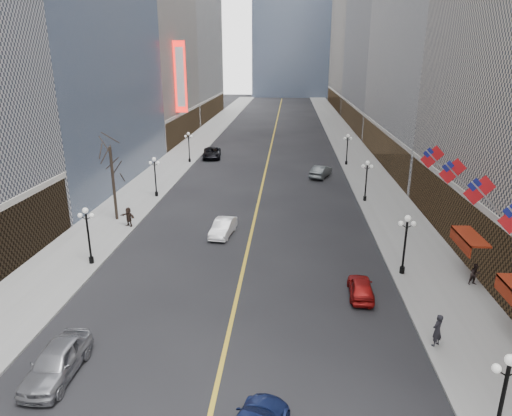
% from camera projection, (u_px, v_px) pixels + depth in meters
% --- Properties ---
extents(sidewalk_east, '(6.00, 230.00, 0.15)m').
position_uv_depth(sidewalk_east, '(357.00, 159.00, 71.43)').
color(sidewalk_east, gray).
rests_on(sidewalk_east, ground).
extents(sidewalk_west, '(6.00, 230.00, 0.15)m').
position_uv_depth(sidewalk_west, '(181.00, 157.00, 73.38)').
color(sidewalk_west, gray).
rests_on(sidewalk_west, ground).
extents(lane_line, '(0.25, 200.00, 0.02)m').
position_uv_depth(lane_line, '(271.00, 147.00, 81.89)').
color(lane_line, gold).
rests_on(lane_line, ground).
extents(bldg_east_c, '(26.60, 40.60, 48.80)m').
position_uv_depth(bldg_east_c, '(418.00, 13.00, 96.82)').
color(bldg_east_c, gray).
rests_on(bldg_east_c, ground).
extents(bldg_east_d, '(26.60, 46.60, 62.80)m').
position_uv_depth(bldg_east_d, '(382.00, 1.00, 135.33)').
color(bldg_east_d, '#AFA291').
rests_on(bldg_east_d, ground).
extents(bldg_west_c, '(26.60, 30.60, 50.80)m').
position_uv_depth(bldg_west_c, '(110.00, 0.00, 82.68)').
color(bldg_west_c, '#AFA291').
rests_on(bldg_west_c, ground).
extents(streetlamp_east_0, '(1.26, 0.44, 4.52)m').
position_uv_depth(streetlamp_east_0, '(504.00, 394.00, 17.68)').
color(streetlamp_east_0, black).
rests_on(streetlamp_east_0, sidewalk_east).
extents(streetlamp_east_1, '(1.26, 0.44, 4.52)m').
position_uv_depth(streetlamp_east_1, '(406.00, 238.00, 32.83)').
color(streetlamp_east_1, black).
rests_on(streetlamp_east_1, sidewalk_east).
extents(streetlamp_east_2, '(1.26, 0.44, 4.52)m').
position_uv_depth(streetlamp_east_2, '(366.00, 176.00, 49.87)').
color(streetlamp_east_2, black).
rests_on(streetlamp_east_2, sidewalk_east).
extents(streetlamp_east_3, '(1.26, 0.44, 4.52)m').
position_uv_depth(streetlamp_east_3, '(347.00, 146.00, 66.91)').
color(streetlamp_east_3, black).
rests_on(streetlamp_east_3, sidewalk_east).
extents(streetlamp_west_1, '(1.26, 0.44, 4.52)m').
position_uv_depth(streetlamp_west_1, '(88.00, 230.00, 34.47)').
color(streetlamp_west_1, black).
rests_on(streetlamp_west_1, sidewalk_west).
extents(streetlamp_west_2, '(1.26, 0.44, 4.52)m').
position_uv_depth(streetlamp_west_2, '(155.00, 173.00, 51.51)').
color(streetlamp_west_2, black).
rests_on(streetlamp_west_2, sidewalk_west).
extents(streetlamp_west_3, '(1.26, 0.44, 4.52)m').
position_uv_depth(streetlamp_west_3, '(189.00, 144.00, 68.55)').
color(streetlamp_west_3, black).
rests_on(streetlamp_west_3, sidewalk_west).
extents(flag_3, '(2.87, 0.12, 2.87)m').
position_uv_depth(flag_3, '(482.00, 193.00, 28.37)').
color(flag_3, '#B2B2B7').
rests_on(flag_3, ground).
extents(flag_4, '(2.87, 0.12, 2.87)m').
position_uv_depth(flag_4, '(455.00, 173.00, 33.10)').
color(flag_4, '#B2B2B7').
rests_on(flag_4, ground).
extents(flag_5, '(2.87, 0.12, 2.87)m').
position_uv_depth(flag_5, '(434.00, 159.00, 37.83)').
color(flag_5, '#B2B2B7').
rests_on(flag_5, ground).
extents(awning_c, '(1.40, 4.00, 0.93)m').
position_uv_depth(awning_c, '(467.00, 238.00, 32.47)').
color(awning_c, maroon).
rests_on(awning_c, ground).
extents(theatre_marquee, '(2.00, 0.55, 12.00)m').
position_uv_depth(theatre_marquee, '(180.00, 77.00, 79.22)').
color(theatre_marquee, red).
rests_on(theatre_marquee, ground).
extents(tree_west_far, '(3.60, 3.60, 7.92)m').
position_uv_depth(tree_west_far, '(111.00, 158.00, 43.00)').
color(tree_west_far, '#2D231C').
rests_on(tree_west_far, sidewalk_west).
extents(car_nb_near, '(2.03, 5.01, 1.70)m').
position_uv_depth(car_nb_near, '(57.00, 361.00, 22.80)').
color(car_nb_near, '#9A9CA1').
rests_on(car_nb_near, ground).
extents(car_nb_mid, '(2.14, 4.62, 1.47)m').
position_uv_depth(car_nb_mid, '(223.00, 227.00, 41.06)').
color(car_nb_mid, white).
rests_on(car_nb_mid, ground).
extents(car_nb_far, '(3.48, 6.26, 1.65)m').
position_uv_depth(car_nb_far, '(212.00, 153.00, 72.50)').
color(car_nb_far, black).
rests_on(car_nb_far, ground).
extents(car_sb_mid, '(1.75, 4.00, 1.34)m').
position_uv_depth(car_sb_mid, '(361.00, 287.00, 30.50)').
color(car_sb_mid, maroon).
rests_on(car_sb_mid, ground).
extents(car_sb_far, '(3.35, 5.21, 1.62)m').
position_uv_depth(car_sb_far, '(321.00, 171.00, 60.86)').
color(car_sb_far, '#424849').
rests_on(car_sb_far, ground).
extents(ped_ne_corner, '(0.86, 0.84, 1.92)m').
position_uv_depth(ped_ne_corner, '(437.00, 330.00, 24.95)').
color(ped_ne_corner, black).
rests_on(ped_ne_corner, sidewalk_east).
extents(ped_east_walk, '(0.84, 0.59, 1.57)m').
position_uv_depth(ped_east_walk, '(475.00, 274.00, 31.73)').
color(ped_east_walk, black).
rests_on(ped_east_walk, sidewalk_east).
extents(ped_west_far, '(1.75, 1.18, 1.84)m').
position_uv_depth(ped_west_far, '(129.00, 217.00, 42.80)').
color(ped_west_far, black).
rests_on(ped_west_far, sidewalk_west).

